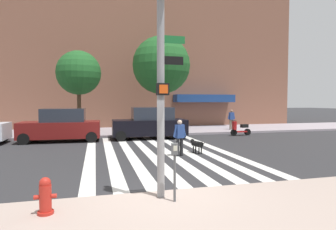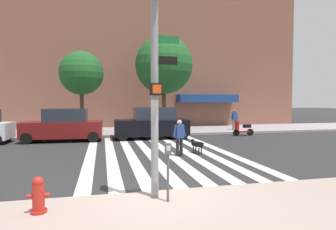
{
  "view_description": "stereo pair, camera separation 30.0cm",
  "coord_description": "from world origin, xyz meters",
  "px_view_note": "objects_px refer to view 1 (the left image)",
  "views": [
    {
      "loc": [
        -1.68,
        -7.06,
        2.47
      ],
      "look_at": [
        1.63,
        5.84,
        1.83
      ],
      "focal_mm": 30.23,
      "sensor_mm": 36.0,
      "label": 1
    },
    {
      "loc": [
        -1.39,
        -7.13,
        2.47
      ],
      "look_at": [
        1.63,
        5.84,
        1.83
      ],
      "focal_mm": 30.23,
      "sensor_mm": 36.0,
      "label": 2
    }
  ],
  "objects_px": {
    "street_tree_nearest": "(79,73)",
    "pedestrian_bystander": "(231,118)",
    "parked_scooter": "(241,129)",
    "dog_on_leash": "(197,144)",
    "pedestrian_dog_walker": "(180,136)",
    "fire_hydrant": "(45,196)",
    "parked_car_third_in_line": "(150,124)",
    "parked_car_behind_first": "(61,126)",
    "street_tree_middle": "(161,65)",
    "traffic_light_pole": "(161,57)",
    "parking_meter_curbside": "(175,164)"
  },
  "relations": [
    {
      "from": "pedestrian_dog_walker",
      "to": "dog_on_leash",
      "type": "bearing_deg",
      "value": 24.7
    },
    {
      "from": "fire_hydrant",
      "to": "parked_car_third_in_line",
      "type": "distance_m",
      "value": 12.99
    },
    {
      "from": "pedestrian_dog_walker",
      "to": "street_tree_nearest",
      "type": "bearing_deg",
      "value": 118.93
    },
    {
      "from": "parked_scooter",
      "to": "street_tree_nearest",
      "type": "relative_size",
      "value": 0.28
    },
    {
      "from": "parked_car_behind_first",
      "to": "street_tree_nearest",
      "type": "height_order",
      "value": "street_tree_nearest"
    },
    {
      "from": "street_tree_middle",
      "to": "dog_on_leash",
      "type": "relative_size",
      "value": 7.43
    },
    {
      "from": "parked_car_third_in_line",
      "to": "dog_on_leash",
      "type": "bearing_deg",
      "value": -78.8
    },
    {
      "from": "parked_scooter",
      "to": "dog_on_leash",
      "type": "distance_m",
      "value": 7.98
    },
    {
      "from": "street_tree_nearest",
      "to": "dog_on_leash",
      "type": "height_order",
      "value": "street_tree_nearest"
    },
    {
      "from": "pedestrian_bystander",
      "to": "street_tree_middle",
      "type": "bearing_deg",
      "value": 174.88
    },
    {
      "from": "parked_scooter",
      "to": "pedestrian_dog_walker",
      "type": "height_order",
      "value": "pedestrian_dog_walker"
    },
    {
      "from": "parking_meter_curbside",
      "to": "pedestrian_bystander",
      "type": "height_order",
      "value": "pedestrian_bystander"
    },
    {
      "from": "fire_hydrant",
      "to": "parked_scooter",
      "type": "bearing_deg",
      "value": 47.54
    },
    {
      "from": "street_tree_nearest",
      "to": "street_tree_middle",
      "type": "bearing_deg",
      "value": 8.56
    },
    {
      "from": "pedestrian_dog_walker",
      "to": "dog_on_leash",
      "type": "height_order",
      "value": "pedestrian_dog_walker"
    },
    {
      "from": "street_tree_nearest",
      "to": "pedestrian_dog_walker",
      "type": "relative_size",
      "value": 3.57
    },
    {
      "from": "parked_car_third_in_line",
      "to": "dog_on_leash",
      "type": "relative_size",
      "value": 4.88
    },
    {
      "from": "dog_on_leash",
      "to": "traffic_light_pole",
      "type": "bearing_deg",
      "value": -117.32
    },
    {
      "from": "parking_meter_curbside",
      "to": "pedestrian_dog_walker",
      "type": "height_order",
      "value": "pedestrian_dog_walker"
    },
    {
      "from": "traffic_light_pole",
      "to": "pedestrian_bystander",
      "type": "height_order",
      "value": "traffic_light_pole"
    },
    {
      "from": "traffic_light_pole",
      "to": "parked_car_behind_first",
      "type": "xyz_separation_m",
      "value": [
        -3.56,
        11.77,
        -2.55
      ]
    },
    {
      "from": "parked_car_behind_first",
      "to": "pedestrian_dog_walker",
      "type": "xyz_separation_m",
      "value": [
        5.7,
        -6.2,
        -0.04
      ]
    },
    {
      "from": "parked_car_third_in_line",
      "to": "pedestrian_dog_walker",
      "type": "relative_size",
      "value": 2.97
    },
    {
      "from": "parked_car_third_in_line",
      "to": "pedestrian_bystander",
      "type": "height_order",
      "value": "parked_car_third_in_line"
    },
    {
      "from": "traffic_light_pole",
      "to": "parked_car_third_in_line",
      "type": "bearing_deg",
      "value": 80.49
    },
    {
      "from": "fire_hydrant",
      "to": "pedestrian_dog_walker",
      "type": "relative_size",
      "value": 0.47
    },
    {
      "from": "parked_car_behind_first",
      "to": "dog_on_leash",
      "type": "distance_m",
      "value": 8.83
    },
    {
      "from": "parked_car_third_in_line",
      "to": "street_tree_middle",
      "type": "xyz_separation_m",
      "value": [
        1.53,
        3.35,
        4.29
      ]
    },
    {
      "from": "parked_car_behind_first",
      "to": "fire_hydrant",
      "type": "bearing_deg",
      "value": -85.21
    },
    {
      "from": "traffic_light_pole",
      "to": "street_tree_nearest",
      "type": "xyz_separation_m",
      "value": [
        -2.63,
        14.2,
        0.92
      ]
    },
    {
      "from": "street_tree_nearest",
      "to": "dog_on_leash",
      "type": "xyz_separation_m",
      "value": [
        5.75,
        -8.18,
        -4.0
      ]
    },
    {
      "from": "parked_car_third_in_line",
      "to": "dog_on_leash",
      "type": "distance_m",
      "value": 5.89
    },
    {
      "from": "parked_car_third_in_line",
      "to": "street_tree_middle",
      "type": "height_order",
      "value": "street_tree_middle"
    },
    {
      "from": "street_tree_middle",
      "to": "pedestrian_bystander",
      "type": "relative_size",
      "value": 4.52
    },
    {
      "from": "parked_scooter",
      "to": "dog_on_leash",
      "type": "relative_size",
      "value": 1.64
    },
    {
      "from": "pedestrian_dog_walker",
      "to": "dog_on_leash",
      "type": "relative_size",
      "value": 1.64
    },
    {
      "from": "parking_meter_curbside",
      "to": "dog_on_leash",
      "type": "relative_size",
      "value": 1.36
    },
    {
      "from": "fire_hydrant",
      "to": "pedestrian_bystander",
      "type": "bearing_deg",
      "value": 51.68
    },
    {
      "from": "fire_hydrant",
      "to": "parking_meter_curbside",
      "type": "bearing_deg",
      "value": 0.65
    },
    {
      "from": "parking_meter_curbside",
      "to": "pedestrian_bystander",
      "type": "bearing_deg",
      "value": 58.75
    },
    {
      "from": "fire_hydrant",
      "to": "parked_scooter",
      "type": "distance_m",
      "value": 16.53
    },
    {
      "from": "parked_car_behind_first",
      "to": "street_tree_nearest",
      "type": "bearing_deg",
      "value": 69.02
    },
    {
      "from": "parked_car_third_in_line",
      "to": "fire_hydrant",
      "type": "bearing_deg",
      "value": -110.37
    },
    {
      "from": "street_tree_nearest",
      "to": "pedestrian_bystander",
      "type": "xyz_separation_m",
      "value": [
        11.94,
        0.4,
        -3.36
      ]
    },
    {
      "from": "street_tree_middle",
      "to": "pedestrian_dog_walker",
      "type": "bearing_deg",
      "value": -98.16
    },
    {
      "from": "parked_scooter",
      "to": "street_tree_middle",
      "type": "distance_m",
      "value": 7.76
    },
    {
      "from": "street_tree_middle",
      "to": "pedestrian_dog_walker",
      "type": "distance_m",
      "value": 10.59
    },
    {
      "from": "parked_car_behind_first",
      "to": "pedestrian_bystander",
      "type": "bearing_deg",
      "value": 12.4
    },
    {
      "from": "traffic_light_pole",
      "to": "pedestrian_dog_walker",
      "type": "distance_m",
      "value": 6.51
    },
    {
      "from": "fire_hydrant",
      "to": "street_tree_middle",
      "type": "bearing_deg",
      "value": 68.7
    }
  ]
}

